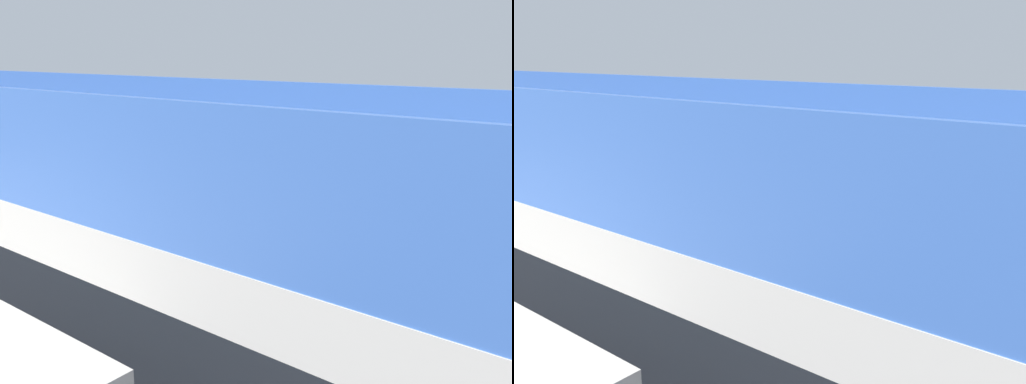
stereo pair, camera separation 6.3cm
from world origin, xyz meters
The scene contains 9 objects.
ground centered at (0.00, 0.00, 0.00)m, with size 80.00×80.00×0.00m, color #424247.
city_bus centered at (-0.25, 0.77, 1.88)m, with size 11.54×2.85×3.15m.
parked_van centered at (-9.42, 3.53, 1.18)m, with size 4.80×2.17×2.05m.
bicycle_black centered at (7.86, 3.46, 0.37)m, with size 1.77×0.44×0.96m.
pedestrian centered at (1.36, 3.24, 0.89)m, with size 0.38×0.38×1.79m.
traffic_sign centered at (7.31, -3.53, 1.89)m, with size 0.08×0.60×2.80m.
lane_dash_leftmost centered at (-4.00, -2.10, 0.00)m, with size 2.00×0.20×0.01m, color silver.
lane_dash_left centered at (0.00, -2.10, 0.00)m, with size 2.00×0.20×0.01m, color silver.
lane_dash_centre centered at (4.00, -2.10, 0.00)m, with size 2.00×0.20×0.01m, color silver.
Camera 1 is at (-12.86, 16.35, 6.56)m, focal length 40.09 mm.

